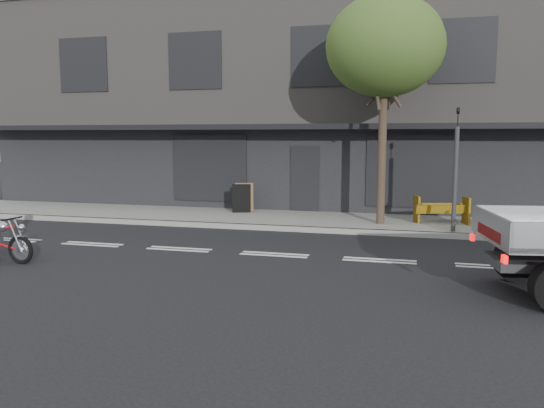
{
  "coord_description": "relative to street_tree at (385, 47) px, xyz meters",
  "views": [
    {
      "loc": [
        2.94,
        -11.72,
        2.74
      ],
      "look_at": [
        -0.19,
        0.5,
        1.12
      ],
      "focal_mm": 35.0,
      "sensor_mm": 36.0,
      "label": 1
    }
  ],
  "objects": [
    {
      "name": "kerb",
      "position": [
        -2.2,
        -1.1,
        -5.2
      ],
      "size": [
        32.0,
        0.2,
        0.15
      ],
      "primitive_type": "cube",
      "color": "gray",
      "rests_on": "ground"
    },
    {
      "name": "sidewalk",
      "position": [
        -2.2,
        0.5,
        -5.2
      ],
      "size": [
        32.0,
        3.2,
        0.15
      ],
      "primitive_type": "cube",
      "color": "gray",
      "rests_on": "ground"
    },
    {
      "name": "street_tree",
      "position": [
        0.0,
        0.0,
        0.0
      ],
      "size": [
        3.4,
        3.4,
        6.74
      ],
      "color": "#382B21",
      "rests_on": "ground"
    },
    {
      "name": "construction_barrier",
      "position": [
        1.75,
        0.28,
        -4.7
      ],
      "size": [
        1.63,
        1.0,
        0.85
      ],
      "primitive_type": null,
      "rotation": [
        0.0,
        0.0,
        0.28
      ],
      "color": "#EAA80C",
      "rests_on": "sidewalk"
    },
    {
      "name": "building_main",
      "position": [
        -2.2,
        7.1,
        -1.28
      ],
      "size": [
        26.0,
        10.0,
        8.0
      ],
      "primitive_type": "cube",
      "color": "slate",
      "rests_on": "ground"
    },
    {
      "name": "ground",
      "position": [
        -2.2,
        -4.2,
        -5.28
      ],
      "size": [
        80.0,
        80.0,
        0.0
      ],
      "primitive_type": "plane",
      "color": "black",
      "rests_on": "ground"
    },
    {
      "name": "traffic_light_pole",
      "position": [
        2.0,
        -0.85,
        -3.63
      ],
      "size": [
        0.12,
        0.12,
        3.5
      ],
      "color": "#2D2D30",
      "rests_on": "ground"
    },
    {
      "name": "sandwich_board",
      "position": [
        -4.68,
        1.09,
        -4.63
      ],
      "size": [
        0.73,
        0.6,
        0.99
      ],
      "primitive_type": null,
      "rotation": [
        0.0,
        0.0,
        0.33
      ],
      "color": "black",
      "rests_on": "sidewalk"
    }
  ]
}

